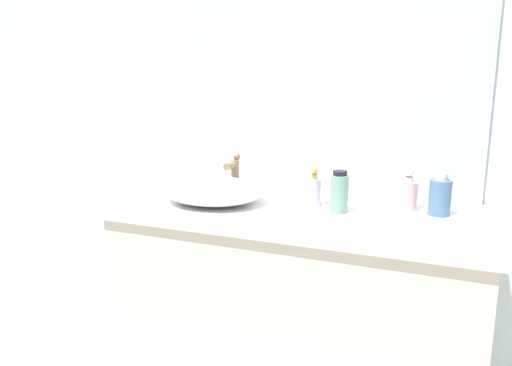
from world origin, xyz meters
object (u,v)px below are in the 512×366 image
Objects in this scene: lotion_bottle at (339,192)px; perfume_bottle at (314,189)px; soap_dispenser at (408,192)px; sink_basin at (213,191)px; spray_can at (440,196)px.

lotion_bottle is 0.99× the size of perfume_bottle.
sink_basin is at bearing -166.13° from soap_dispenser.
spray_can is (0.11, -0.03, 0.00)m from soap_dispenser.
perfume_bottle is (0.36, 0.10, 0.02)m from sink_basin.
perfume_bottle reaches higher than lotion_bottle.
soap_dispenser reaches higher than lotion_bottle.
sink_basin is 0.47m from lotion_bottle.
soap_dispenser is 0.25m from lotion_bottle.
spray_can reaches higher than sink_basin.
perfume_bottle reaches higher than sink_basin.
soap_dispenser reaches higher than perfume_bottle.
perfume_bottle is at bearing -174.38° from spray_can.
lotion_bottle is 0.34m from spray_can.
soap_dispenser is 1.09× the size of spray_can.
soap_dispenser is at bearing 29.39° from lotion_bottle.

